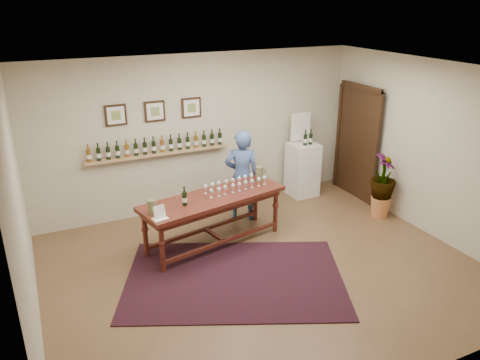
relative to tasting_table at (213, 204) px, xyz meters
name	(u,v)px	position (x,y,z in m)	size (l,w,h in m)	color
ground	(263,269)	(0.36, -1.00, -0.70)	(6.00, 6.00, 0.00)	brown
room_shell	(318,143)	(2.47, 0.85, 0.42)	(6.00, 6.00, 6.00)	beige
rug	(235,278)	(-0.12, -1.05, -0.69)	(3.00, 2.00, 0.02)	#43130C
tasting_table	(213,204)	(0.00, 0.00, 0.00)	(2.42, 1.20, 0.82)	#421610
table_glasses	(232,185)	(0.37, 0.11, 0.20)	(1.15, 0.27, 0.16)	silver
table_bottles	(184,196)	(-0.51, -0.10, 0.26)	(0.25, 0.14, 0.27)	black
pitcher_left	(152,207)	(-1.02, -0.21, 0.23)	(0.13, 0.13, 0.21)	#64653F
pitcher_right	(259,174)	(0.95, 0.30, 0.24)	(0.15, 0.15, 0.24)	#64653F
menu_card	(159,212)	(-0.96, -0.40, 0.22)	(0.20, 0.15, 0.18)	white
display_pedestal	(302,169)	(2.34, 1.13, -0.18)	(0.52, 0.52, 1.04)	white
pedestal_bottles	(308,138)	(2.37, 1.06, 0.48)	(0.27, 0.07, 0.27)	black
info_sign	(301,127)	(2.35, 1.30, 0.64)	(0.43, 0.02, 0.59)	white
potted_plant	(382,186)	(3.06, -0.33, -0.11)	(0.75, 0.75, 1.01)	#C97543
person	(242,176)	(0.78, 0.63, 0.11)	(0.59, 0.39, 1.61)	#3B568D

